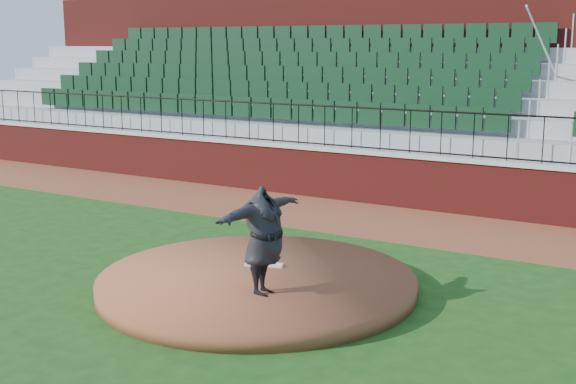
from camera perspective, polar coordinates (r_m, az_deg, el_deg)
name	(u,v)px	position (r m, az deg, el deg)	size (l,w,h in m)	color
ground	(239,288)	(12.08, -3.72, -7.25)	(90.00, 90.00, 0.00)	#184212
warning_track	(380,220)	(16.62, 6.98, -2.13)	(34.00, 3.20, 0.01)	brown
field_wall	(409,182)	(17.95, 9.13, 0.74)	(34.00, 0.35, 1.20)	maroon
wall_cap	(409,155)	(17.84, 9.20, 2.79)	(34.00, 0.45, 0.10)	#B7B7B7
wall_railing	(410,132)	(17.77, 9.25, 4.54)	(34.00, 0.05, 1.00)	black
seating_stands	(450,102)	(20.26, 12.22, 6.67)	(34.00, 5.10, 4.60)	gray
concourse_wall	(483,81)	(22.90, 14.59, 8.19)	(34.00, 0.50, 5.50)	maroon
pitchers_mound	(257,283)	(11.90, -2.36, -6.90)	(4.99, 4.99, 0.25)	brown
pitching_rubber	(264,265)	(12.33, -1.84, -5.53)	(0.62, 0.16, 0.04)	white
pitcher	(264,241)	(10.78, -1.84, -3.71)	(1.96, 0.53, 1.59)	black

